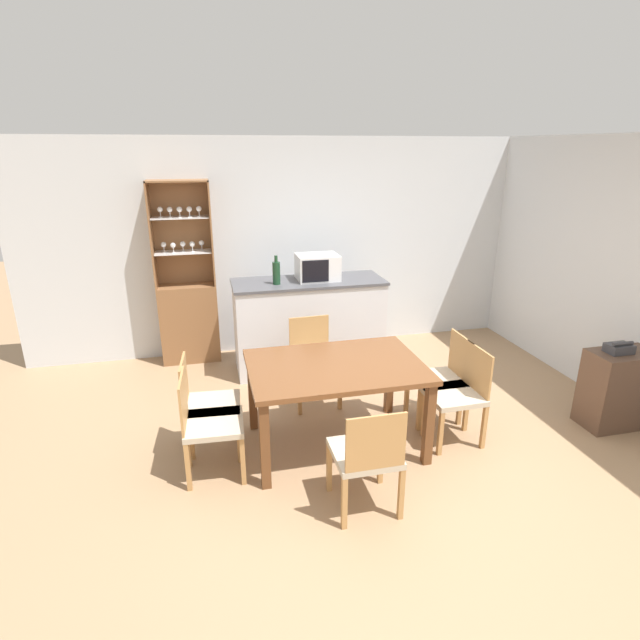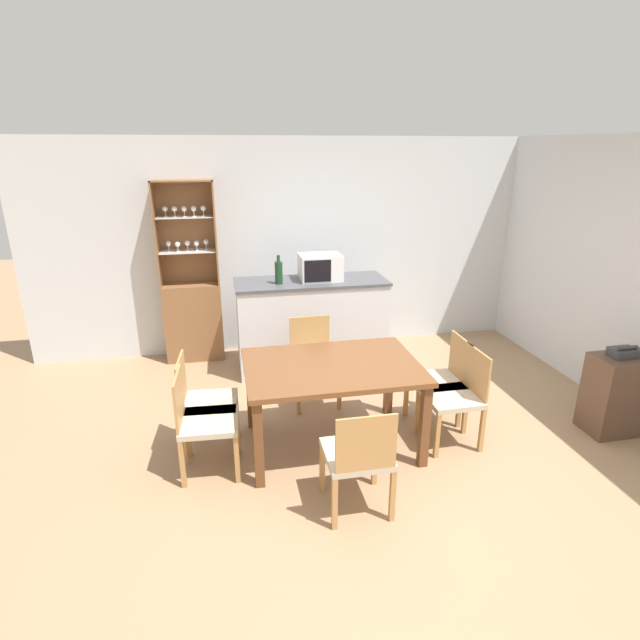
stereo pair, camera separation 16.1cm
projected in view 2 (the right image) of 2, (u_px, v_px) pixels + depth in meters
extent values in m
plane|color=#A37F5B|center=(377.00, 458.00, 4.11)|extent=(18.00, 18.00, 0.00)
cube|color=silver|center=(316.00, 246.00, 6.13)|extent=(6.80, 0.06, 2.55)
cube|color=silver|center=(311.00, 326.00, 5.67)|extent=(1.65, 0.60, 1.00)
cube|color=#4C4C51|center=(311.00, 282.00, 5.50)|extent=(1.68, 0.63, 0.03)
cube|color=brown|center=(194.00, 321.00, 5.93)|extent=(0.66, 0.32, 0.92)
cube|color=brown|center=(187.00, 231.00, 5.73)|extent=(0.66, 0.02, 1.17)
cube|color=brown|center=(156.00, 235.00, 5.53)|extent=(0.02, 0.32, 1.17)
cube|color=brown|center=(216.00, 233.00, 5.65)|extent=(0.02, 0.32, 1.17)
cube|color=brown|center=(182.00, 180.00, 5.40)|extent=(0.66, 0.32, 0.02)
cube|color=white|center=(188.00, 251.00, 5.66)|extent=(0.62, 0.28, 0.01)
cube|color=white|center=(185.00, 217.00, 5.53)|extent=(0.62, 0.28, 0.01)
cylinder|color=white|center=(169.00, 251.00, 5.63)|extent=(0.04, 0.04, 0.01)
cylinder|color=white|center=(169.00, 248.00, 5.62)|extent=(0.01, 0.01, 0.06)
sphere|color=white|center=(168.00, 244.00, 5.61)|extent=(0.06, 0.06, 0.06)
cylinder|color=white|center=(166.00, 216.00, 5.50)|extent=(0.04, 0.04, 0.01)
cylinder|color=white|center=(165.00, 213.00, 5.49)|extent=(0.01, 0.01, 0.06)
sphere|color=white|center=(165.00, 209.00, 5.48)|extent=(0.06, 0.06, 0.06)
cylinder|color=white|center=(178.00, 251.00, 5.60)|extent=(0.04, 0.04, 0.01)
cylinder|color=white|center=(178.00, 249.00, 5.59)|extent=(0.01, 0.01, 0.06)
sphere|color=white|center=(178.00, 244.00, 5.57)|extent=(0.06, 0.06, 0.06)
cylinder|color=white|center=(175.00, 216.00, 5.50)|extent=(0.04, 0.04, 0.01)
cylinder|color=white|center=(175.00, 214.00, 5.49)|extent=(0.01, 0.01, 0.06)
sphere|color=white|center=(174.00, 209.00, 5.47)|extent=(0.06, 0.06, 0.06)
cylinder|color=white|center=(188.00, 250.00, 5.66)|extent=(0.04, 0.04, 0.01)
cylinder|color=white|center=(188.00, 248.00, 5.65)|extent=(0.01, 0.01, 0.06)
sphere|color=white|center=(187.00, 243.00, 5.64)|extent=(0.06, 0.06, 0.06)
cylinder|color=white|center=(185.00, 216.00, 5.50)|extent=(0.04, 0.04, 0.01)
cylinder|color=white|center=(184.00, 213.00, 5.49)|extent=(0.01, 0.01, 0.06)
sphere|color=white|center=(184.00, 209.00, 5.48)|extent=(0.06, 0.06, 0.06)
cylinder|color=white|center=(197.00, 250.00, 5.65)|extent=(0.04, 0.04, 0.01)
cylinder|color=white|center=(197.00, 248.00, 5.64)|extent=(0.01, 0.01, 0.06)
sphere|color=white|center=(197.00, 243.00, 5.63)|extent=(0.06, 0.06, 0.06)
cylinder|color=white|center=(194.00, 216.00, 5.51)|extent=(0.04, 0.04, 0.01)
cylinder|color=white|center=(194.00, 213.00, 5.50)|extent=(0.01, 0.01, 0.06)
sphere|color=white|center=(194.00, 209.00, 5.49)|extent=(0.06, 0.06, 0.06)
cylinder|color=white|center=(206.00, 249.00, 5.72)|extent=(0.04, 0.04, 0.01)
cylinder|color=white|center=(206.00, 246.00, 5.71)|extent=(0.01, 0.01, 0.06)
sphere|color=white|center=(206.00, 242.00, 5.70)|extent=(0.06, 0.06, 0.06)
cylinder|color=white|center=(204.00, 216.00, 5.55)|extent=(0.04, 0.04, 0.01)
cylinder|color=white|center=(204.00, 213.00, 5.54)|extent=(0.01, 0.01, 0.06)
sphere|color=white|center=(203.00, 208.00, 5.52)|extent=(0.06, 0.06, 0.06)
cube|color=brown|center=(332.00, 367.00, 4.06)|extent=(1.42, 0.98, 0.04)
cube|color=brown|center=(258.00, 445.00, 3.66)|extent=(0.07, 0.07, 0.71)
cube|color=brown|center=(425.00, 426.00, 3.91)|extent=(0.07, 0.07, 0.71)
cube|color=brown|center=(251.00, 391.00, 4.46)|extent=(0.07, 0.07, 0.71)
cube|color=brown|center=(389.00, 379.00, 4.70)|extent=(0.07, 0.07, 0.71)
cube|color=#C1B299|center=(451.00, 398.00, 4.21)|extent=(0.45, 0.45, 0.05)
cube|color=#B7844C|center=(476.00, 372.00, 4.18)|extent=(0.02, 0.41, 0.39)
cube|color=#B7844C|center=(437.00, 436.00, 4.06)|extent=(0.04, 0.04, 0.40)
cube|color=#B7844C|center=(418.00, 412.00, 4.43)|extent=(0.04, 0.04, 0.40)
cube|color=#B7844C|center=(482.00, 430.00, 4.14)|extent=(0.04, 0.04, 0.40)
cube|color=#B7844C|center=(459.00, 407.00, 4.51)|extent=(0.04, 0.04, 0.40)
cube|color=#C1B299|center=(210.00, 404.00, 4.11)|extent=(0.47, 0.47, 0.05)
cube|color=#B7844C|center=(181.00, 381.00, 4.02)|extent=(0.05, 0.41, 0.39)
cube|color=#B7844C|center=(237.00, 414.00, 4.40)|extent=(0.04, 0.04, 0.40)
cube|color=#B7844C|center=(235.00, 439.00, 4.02)|extent=(0.04, 0.04, 0.40)
cube|color=#B7844C|center=(190.00, 417.00, 4.35)|extent=(0.04, 0.04, 0.40)
cube|color=#B7844C|center=(184.00, 442.00, 3.97)|extent=(0.04, 0.04, 0.40)
cube|color=#C1B299|center=(314.00, 363.00, 4.89)|extent=(0.46, 0.46, 0.05)
cube|color=#B7844C|center=(310.00, 335.00, 5.01)|extent=(0.41, 0.03, 0.39)
cube|color=#B7844C|center=(339.00, 390.00, 4.82)|extent=(0.04, 0.04, 0.40)
cube|color=#B7844C|center=(299.00, 395.00, 4.73)|extent=(0.04, 0.04, 0.40)
cube|color=#B7844C|center=(329.00, 373.00, 5.19)|extent=(0.04, 0.04, 0.40)
cube|color=#B7844C|center=(291.00, 377.00, 5.10)|extent=(0.04, 0.04, 0.40)
cube|color=#C1B299|center=(437.00, 382.00, 4.49)|extent=(0.44, 0.44, 0.05)
cube|color=#B7844C|center=(461.00, 358.00, 4.45)|extent=(0.02, 0.41, 0.39)
cube|color=#B7844C|center=(422.00, 417.00, 4.34)|extent=(0.04, 0.04, 0.40)
cube|color=#B7844C|center=(406.00, 396.00, 4.71)|extent=(0.04, 0.04, 0.40)
cube|color=#B7844C|center=(465.00, 413.00, 4.41)|extent=(0.04, 0.04, 0.40)
cube|color=#B7844C|center=(446.00, 392.00, 4.78)|extent=(0.04, 0.04, 0.40)
cube|color=#C1B299|center=(209.00, 422.00, 3.84)|extent=(0.46, 0.46, 0.05)
cube|color=#B7844C|center=(179.00, 399.00, 3.74)|extent=(0.04, 0.41, 0.39)
cube|color=#B7844C|center=(238.00, 431.00, 4.13)|extent=(0.04, 0.04, 0.40)
cube|color=#B7844C|center=(237.00, 460.00, 3.75)|extent=(0.04, 0.04, 0.40)
cube|color=#B7844C|center=(188.00, 435.00, 4.07)|extent=(0.04, 0.04, 0.40)
cube|color=#B7844C|center=(182.00, 464.00, 3.70)|extent=(0.04, 0.04, 0.40)
cube|color=#C1B299|center=(357.00, 454.00, 3.44)|extent=(0.44, 0.44, 0.05)
cube|color=#B7844C|center=(366.00, 444.00, 3.17)|extent=(0.41, 0.02, 0.39)
cube|color=#B7844C|center=(322.00, 467.00, 3.66)|extent=(0.04, 0.04, 0.40)
cube|color=#B7844C|center=(375.00, 461.00, 3.74)|extent=(0.04, 0.04, 0.40)
cube|color=#B7844C|center=(335.00, 504.00, 3.29)|extent=(0.04, 0.04, 0.40)
cube|color=#B7844C|center=(392.00, 496.00, 3.36)|extent=(0.04, 0.04, 0.40)
cube|color=silver|center=(320.00, 267.00, 5.49)|extent=(0.45, 0.36, 0.28)
cube|color=black|center=(318.00, 271.00, 5.31)|extent=(0.29, 0.01, 0.24)
cylinder|color=#193D23|center=(279.00, 273.00, 5.32)|extent=(0.08, 0.08, 0.24)
cylinder|color=#193D23|center=(278.00, 258.00, 5.27)|extent=(0.03, 0.03, 0.07)
cube|color=brown|center=(622.00, 394.00, 4.41)|extent=(0.60, 0.35, 0.72)
cube|color=brown|center=(623.00, 390.00, 4.40)|extent=(0.56, 0.31, 0.02)
cube|color=#38383D|center=(623.00, 353.00, 4.28)|extent=(0.22, 0.15, 0.08)
cylinder|color=#38383D|center=(627.00, 348.00, 4.23)|extent=(0.20, 0.03, 0.03)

